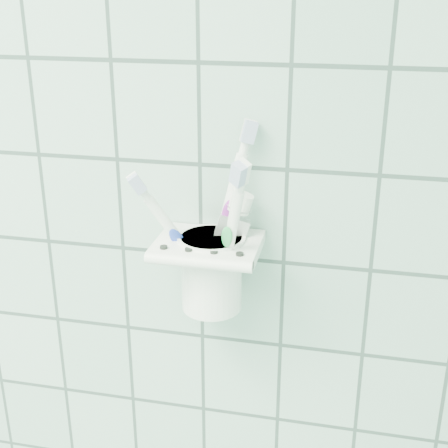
% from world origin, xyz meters
% --- Properties ---
extents(holder_bracket, '(0.12, 0.10, 0.04)m').
position_xyz_m(holder_bracket, '(0.66, 1.15, 1.28)').
color(holder_bracket, white).
rests_on(holder_bracket, wall_back).
extents(cup, '(0.08, 0.08, 0.09)m').
position_xyz_m(cup, '(0.66, 1.16, 1.25)').
color(cup, white).
rests_on(cup, holder_bracket).
extents(toothbrush_pink, '(0.09, 0.06, 0.19)m').
position_xyz_m(toothbrush_pink, '(0.66, 1.17, 1.31)').
color(toothbrush_pink, white).
rests_on(toothbrush_pink, cup).
extents(toothbrush_blue, '(0.06, 0.04, 0.23)m').
position_xyz_m(toothbrush_blue, '(0.65, 1.16, 1.32)').
color(toothbrush_blue, white).
rests_on(toothbrush_blue, cup).
extents(toothbrush_orange, '(0.06, 0.09, 0.22)m').
position_xyz_m(toothbrush_orange, '(0.66, 1.17, 1.32)').
color(toothbrush_orange, white).
rests_on(toothbrush_orange, cup).
extents(toothpaste_tube, '(0.07, 0.04, 0.15)m').
position_xyz_m(toothpaste_tube, '(0.65, 1.16, 1.29)').
color(toothpaste_tube, silver).
rests_on(toothpaste_tube, cup).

